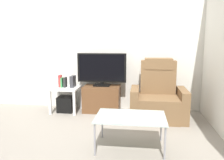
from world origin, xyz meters
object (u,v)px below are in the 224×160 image
Objects in this scene: television at (102,69)px; book_leftmost at (60,81)px; tv_stand at (102,99)px; coffee_table at (131,118)px; cell_phone at (126,116)px; book_rightmost at (65,82)px; game_console at (73,81)px; book_middle at (62,82)px; subwoofer_box at (66,104)px; recliner_armchair at (158,98)px; side_table at (66,91)px.

book_leftmost is at bearing -170.45° from television.
television reaches higher than tv_stand.
coffee_table is 0.07m from cell_phone.
book_rightmost is 0.15m from game_console.
game_console is at bearing -169.34° from television.
book_rightmost is 0.87× the size of game_console.
book_rightmost is (0.06, 0.00, 0.01)m from book_middle.
book_leftmost reaches higher than subwoofer_box.
recliner_armchair reaches higher than game_console.
book_middle is 2.01m from coffee_table.
cell_phone is (1.15, -1.47, -0.17)m from game_console.
television reaches higher than subwoofer_box.
cell_phone is at bearing -48.48° from subwoofer_box.
book_leftmost reaches higher than game_console.
television is 1.73m from cell_phone.
side_table is at bearing 133.35° from coffee_table.
book_middle is 1.23× the size of cell_phone.
side_table is 1.76× the size of subwoofer_box.
recliner_armchair reaches higher than coffee_table.
book_rightmost is (0.00, -0.02, 0.44)m from subwoofer_box.
book_rightmost reaches higher than subwoofer_box.
tv_stand is at bearing 9.38° from book_rightmost.
book_rightmost is (0.00, -0.02, 0.18)m from side_table.
recliner_armchair is at bearing -4.65° from book_leftmost.
book_leftmost is at bearing 163.58° from recliner_armchair.
game_console is (0.24, 0.03, -0.01)m from book_leftmost.
cell_phone is (1.29, -1.44, -0.16)m from book_rightmost.
television reaches higher than book_middle.
cell_phone is (0.58, -1.55, 0.18)m from tv_stand.
side_table is 1.95m from cell_phone.
game_console is at bearing 3.95° from side_table.
coffee_table is (0.65, -1.55, -0.45)m from television.
book_rightmost reaches higher than side_table.
book_middle reaches higher than cell_phone.
tv_stand is 0.60m from television.
book_leftmost is 0.25m from game_console.
television is 0.76m from book_rightmost.
television is at bearing 153.29° from recliner_armchair.
tv_stand is 1.67m from cell_phone.
recliner_armchair is (1.08, -0.29, -0.48)m from television.
book_middle is 1.98m from cell_phone.
coffee_table is at bearing -46.65° from side_table.
side_table is 2.75× the size of book_rightmost.
book_middle is at bearing -169.98° from television.
cell_phone is at bearing -69.38° from tv_stand.
television is 0.85m from book_leftmost.
tv_stand is 2.33× the size of subwoofer_box.
television is at bearing 112.65° from coffee_table.
game_console is at bearing -171.23° from tv_stand.
television reaches higher than coffee_table.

